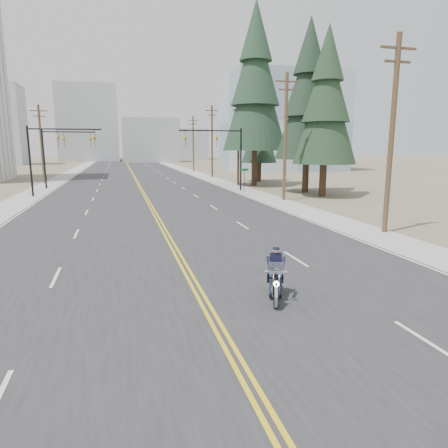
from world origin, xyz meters
TOP-DOWN VIEW (x-y plane):
  - ground_plane at (0.00, 0.00)m, footprint 400.00×400.00m
  - road at (0.00, 70.00)m, footprint 20.00×200.00m
  - sidewalk_left at (-11.50, 70.00)m, footprint 3.00×200.00m
  - sidewalk_right at (11.50, 70.00)m, footprint 3.00×200.00m
  - traffic_mast_left at (-8.98, 32.00)m, footprint 7.10×0.26m
  - traffic_mast_right at (8.98, 32.00)m, footprint 7.10×0.26m
  - traffic_mast_far at (-9.31, 40.00)m, footprint 6.10×0.26m
  - street_sign at (10.80, 30.00)m, footprint 0.90×0.06m
  - utility_pole_a at (12.50, 8.00)m, footprint 2.20×0.30m
  - utility_pole_b at (12.50, 23.00)m, footprint 2.20×0.30m
  - utility_pole_c at (12.50, 38.00)m, footprint 2.20×0.30m
  - utility_pole_d at (12.50, 53.00)m, footprint 2.20×0.30m
  - utility_pole_e at (12.50, 70.00)m, footprint 2.20×0.30m
  - utility_pole_left at (-12.50, 48.00)m, footprint 2.20×0.30m
  - glass_building at (32.00, 70.00)m, footprint 24.00×16.00m
  - haze_bldg_b at (8.00, 125.00)m, footprint 18.00×14.00m
  - haze_bldg_c at (40.00, 110.00)m, footprint 16.00×12.00m
  - haze_bldg_d at (-12.00, 140.00)m, footprint 20.00×15.00m
  - haze_bldg_e at (25.00, 150.00)m, footprint 14.00×14.00m
  - motorcyclist at (2.37, -0.13)m, footprint 1.64×2.36m
  - conifer_near at (17.40, 24.66)m, footprint 6.21×6.21m
  - conifer_mid at (17.40, 28.55)m, footprint 6.84×6.84m
  - conifer_tall at (14.52, 37.51)m, footprint 8.11×8.11m
  - conifer_far at (17.28, 43.48)m, footprint 5.07×5.07m

SIDE VIEW (x-z plane):
  - ground_plane at x=0.00m, z-range 0.00..0.00m
  - road at x=0.00m, z-range 0.00..0.01m
  - sidewalk_left at x=-11.50m, z-range 0.00..0.01m
  - sidewalk_right at x=11.50m, z-range 0.00..0.01m
  - motorcyclist at x=2.37m, z-range 0.00..1.70m
  - street_sign at x=10.80m, z-range 0.49..3.12m
  - traffic_mast_far at x=-9.31m, z-range 1.37..8.37m
  - traffic_mast_left at x=-8.98m, z-range 1.44..8.44m
  - traffic_mast_right at x=8.98m, z-range 1.44..8.44m
  - utility_pole_left at x=-12.50m, z-range 0.23..10.73m
  - utility_pole_a at x=12.50m, z-range 0.23..11.23m
  - utility_pole_c at x=12.50m, z-range 0.23..11.23m
  - utility_pole_e at x=12.50m, z-range 0.23..11.23m
  - utility_pole_b at x=12.50m, z-range 0.23..11.73m
  - utility_pole_d at x=12.50m, z-range 0.23..11.73m
  - haze_bldg_e at x=25.00m, z-range 0.00..12.00m
  - haze_bldg_b at x=8.00m, z-range 0.00..14.00m
  - conifer_far at x=17.28m, z-range 1.00..14.59m
  - haze_bldg_c at x=40.00m, z-range 0.00..18.00m
  - conifer_near at x=17.40m, z-range 1.22..17.66m
  - glass_building at x=32.00m, z-range 0.00..20.00m
  - conifer_mid at x=17.40m, z-range 1.35..19.60m
  - conifer_tall at x=14.52m, z-range 1.67..24.20m
  - haze_bldg_d at x=-12.00m, z-range 0.00..26.00m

